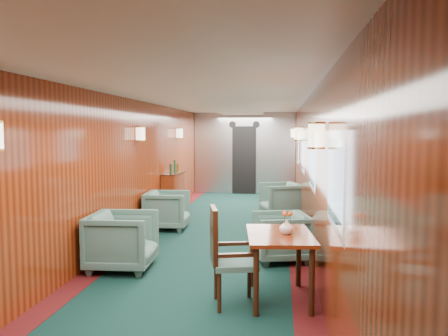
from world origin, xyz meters
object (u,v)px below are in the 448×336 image
(side_chair, at_px, (226,253))
(armchair_right_far, at_px, (280,199))
(credenza, at_px, (173,192))
(armchair_left_far, at_px, (167,210))
(armchair_left_near, at_px, (122,241))
(armchair_right_near, at_px, (281,237))
(dining_table, at_px, (279,244))

(side_chair, bearing_deg, armchair_right_far, 69.66)
(side_chair, height_order, armchair_right_far, side_chair)
(credenza, height_order, armchair_right_far, credenza)
(side_chair, height_order, armchair_left_far, side_chair)
(armchair_left_near, xyz_separation_m, armchair_right_near, (2.10, 0.67, -0.04))
(armchair_left_near, bearing_deg, dining_table, -115.09)
(armchair_left_near, distance_m, armchair_right_far, 4.50)
(dining_table, xyz_separation_m, armchair_right_far, (0.01, 4.81, -0.25))
(credenza, bearing_deg, armchair_left_near, -85.59)
(armchair_left_near, xyz_separation_m, armchair_right_far, (2.10, 3.98, -0.02))
(armchair_left_near, bearing_deg, armchair_right_far, -31.13)
(armchair_left_near, height_order, armchair_right_near, armchair_left_near)
(credenza, height_order, armchair_right_near, credenza)
(armchair_left_near, bearing_deg, armchair_right_near, -75.71)
(armchair_left_near, relative_size, armchair_right_near, 1.12)
(dining_table, relative_size, armchair_left_near, 1.25)
(dining_table, xyz_separation_m, armchair_left_far, (-2.11, 3.28, -0.26))
(credenza, bearing_deg, dining_table, -63.92)
(credenza, relative_size, armchair_left_near, 1.41)
(dining_table, bearing_deg, side_chair, -165.21)
(dining_table, xyz_separation_m, armchair_left_near, (-2.08, 0.83, -0.24))
(armchair_left_near, bearing_deg, side_chair, -127.92)
(credenza, relative_size, armchair_right_near, 1.59)
(dining_table, bearing_deg, armchair_left_near, 151.90)
(dining_table, distance_m, armchair_left_far, 3.91)
(armchair_left_far, xyz_separation_m, armchair_right_near, (2.13, -1.78, -0.02))
(armchair_left_far, height_order, armchair_right_near, armchair_left_far)
(credenza, distance_m, armchair_right_far, 2.42)
(armchair_left_near, relative_size, armchair_right_far, 1.05)
(dining_table, height_order, credenza, credenza)
(side_chair, bearing_deg, armchair_left_near, 131.63)
(armchair_left_far, bearing_deg, dining_table, -150.17)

